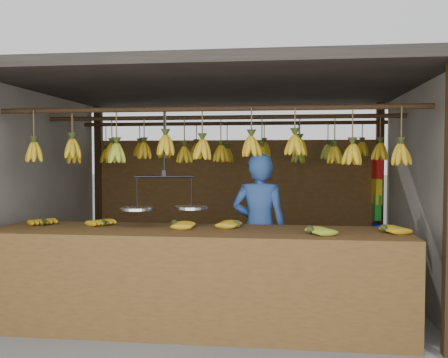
# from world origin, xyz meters

# --- Properties ---
(ground) EXTENTS (80.00, 80.00, 0.00)m
(ground) POSITION_xyz_m (0.00, 0.00, 0.00)
(ground) COLOR #5B5B57
(stall) EXTENTS (4.30, 3.30, 2.40)m
(stall) POSITION_xyz_m (0.00, 0.33, 1.97)
(stall) COLOR black
(stall) RESTS_ON ground
(counter) EXTENTS (3.74, 0.85, 0.96)m
(counter) POSITION_xyz_m (-0.07, -1.23, 0.71)
(counter) COLOR #563919
(counter) RESTS_ON ground
(hanging_bananas) EXTENTS (3.59, 2.25, 0.37)m
(hanging_bananas) POSITION_xyz_m (0.00, -0.00, 1.62)
(hanging_bananas) COLOR #B68C13
(hanging_bananas) RESTS_ON ground
(balance_scale) EXTENTS (0.78, 0.46, 0.93)m
(balance_scale) POSITION_xyz_m (-0.40, -1.00, 1.12)
(balance_scale) COLOR black
(balance_scale) RESTS_ON ground
(vendor) EXTENTS (0.60, 0.40, 1.60)m
(vendor) POSITION_xyz_m (0.45, -0.26, 0.80)
(vendor) COLOR #3359A5
(vendor) RESTS_ON ground
(bag_bundles) EXTENTS (0.08, 0.26, 1.29)m
(bag_bundles) POSITION_xyz_m (1.94, 1.35, 0.98)
(bag_bundles) COLOR red
(bag_bundles) RESTS_ON ground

